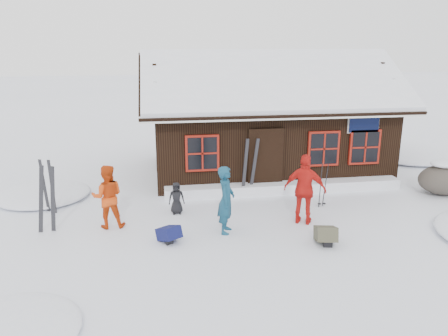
{
  "coord_description": "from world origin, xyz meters",
  "views": [
    {
      "loc": [
        -2.44,
        -10.49,
        4.56
      ],
      "look_at": [
        -0.67,
        0.86,
        1.3
      ],
      "focal_mm": 35.0,
      "sensor_mm": 36.0,
      "label": 1
    }
  ],
  "objects_px": {
    "skier_orange_right": "(305,190)",
    "boulder": "(445,179)",
    "skier_crouched": "(176,198)",
    "ski_poles": "(323,186)",
    "backpack_olive": "(325,237)",
    "skier_teal": "(226,200)",
    "skier_orange_left": "(108,197)",
    "backpack_blue": "(169,236)",
    "ski_pair_left": "(47,200)"
  },
  "relations": [
    {
      "from": "skier_teal",
      "to": "ski_pair_left",
      "type": "relative_size",
      "value": 0.96
    },
    {
      "from": "skier_orange_left",
      "to": "ski_poles",
      "type": "relative_size",
      "value": 1.25
    },
    {
      "from": "skier_teal",
      "to": "ski_pair_left",
      "type": "bearing_deg",
      "value": 98.92
    },
    {
      "from": "skier_teal",
      "to": "boulder",
      "type": "xyz_separation_m",
      "value": [
        7.27,
        1.83,
        -0.36
      ]
    },
    {
      "from": "boulder",
      "to": "ski_poles",
      "type": "height_order",
      "value": "ski_poles"
    },
    {
      "from": "skier_orange_right",
      "to": "backpack_olive",
      "type": "distance_m",
      "value": 1.5
    },
    {
      "from": "ski_poles",
      "to": "backpack_olive",
      "type": "bearing_deg",
      "value": -109.24
    },
    {
      "from": "skier_orange_left",
      "to": "skier_teal",
      "type": "bearing_deg",
      "value": 163.4
    },
    {
      "from": "ski_poles",
      "to": "backpack_blue",
      "type": "xyz_separation_m",
      "value": [
        -4.49,
        -1.71,
        -0.48
      ]
    },
    {
      "from": "ski_poles",
      "to": "backpack_olive",
      "type": "xyz_separation_m",
      "value": [
        -0.83,
        -2.39,
        -0.45
      ]
    },
    {
      "from": "skier_crouched",
      "to": "backpack_olive",
      "type": "distance_m",
      "value": 4.21
    },
    {
      "from": "skier_orange_right",
      "to": "backpack_blue",
      "type": "relative_size",
      "value": 3.43
    },
    {
      "from": "skier_crouched",
      "to": "boulder",
      "type": "xyz_separation_m",
      "value": [
        8.43,
        0.37,
        0.05
      ]
    },
    {
      "from": "skier_orange_right",
      "to": "skier_teal",
      "type": "bearing_deg",
      "value": 33.96
    },
    {
      "from": "skier_orange_right",
      "to": "ski_poles",
      "type": "xyz_separation_m",
      "value": [
        0.94,
        1.11,
        -0.31
      ]
    },
    {
      "from": "skier_teal",
      "to": "boulder",
      "type": "distance_m",
      "value": 7.5
    },
    {
      "from": "skier_orange_left",
      "to": "boulder",
      "type": "xyz_separation_m",
      "value": [
        10.2,
        1.04,
        -0.33
      ]
    },
    {
      "from": "boulder",
      "to": "backpack_blue",
      "type": "xyz_separation_m",
      "value": [
        -8.7,
        -2.18,
        -0.35
      ]
    },
    {
      "from": "skier_teal",
      "to": "ski_poles",
      "type": "bearing_deg",
      "value": -47.97
    },
    {
      "from": "skier_teal",
      "to": "skier_orange_left",
      "type": "distance_m",
      "value": 3.04
    },
    {
      "from": "backpack_blue",
      "to": "ski_poles",
      "type": "bearing_deg",
      "value": -10.97
    },
    {
      "from": "boulder",
      "to": "ski_poles",
      "type": "xyz_separation_m",
      "value": [
        -4.21,
        -0.47,
        0.12
      ]
    },
    {
      "from": "skier_teal",
      "to": "boulder",
      "type": "relative_size",
      "value": 1.01
    },
    {
      "from": "skier_orange_right",
      "to": "ski_poles",
      "type": "distance_m",
      "value": 1.48
    },
    {
      "from": "boulder",
      "to": "backpack_olive",
      "type": "xyz_separation_m",
      "value": [
        -5.05,
        -2.86,
        -0.33
      ]
    },
    {
      "from": "backpack_olive",
      "to": "boulder",
      "type": "bearing_deg",
      "value": 40.6
    },
    {
      "from": "skier_crouched",
      "to": "backpack_blue",
      "type": "xyz_separation_m",
      "value": [
        -0.28,
        -1.81,
        -0.3
      ]
    },
    {
      "from": "backpack_blue",
      "to": "skier_orange_left",
      "type": "bearing_deg",
      "value": 110.92
    },
    {
      "from": "backpack_blue",
      "to": "skier_crouched",
      "type": "bearing_deg",
      "value": 49.47
    },
    {
      "from": "skier_orange_left",
      "to": "ski_pair_left",
      "type": "bearing_deg",
      "value": 1.7
    },
    {
      "from": "backpack_olive",
      "to": "backpack_blue",
      "type": "bearing_deg",
      "value": -179.53
    },
    {
      "from": "skier_orange_left",
      "to": "skier_orange_right",
      "type": "distance_m",
      "value": 5.08
    },
    {
      "from": "skier_orange_left",
      "to": "skier_orange_right",
      "type": "xyz_separation_m",
      "value": [
        5.05,
        -0.54,
        0.11
      ]
    },
    {
      "from": "skier_crouched",
      "to": "backpack_olive",
      "type": "bearing_deg",
      "value": -37.29
    },
    {
      "from": "skier_orange_left",
      "to": "skier_crouched",
      "type": "relative_size",
      "value": 1.83
    },
    {
      "from": "boulder",
      "to": "ski_pair_left",
      "type": "xyz_separation_m",
      "value": [
        -11.65,
        -1.12,
        0.34
      ]
    },
    {
      "from": "ski_pair_left",
      "to": "skier_teal",
      "type": "bearing_deg",
      "value": 0.88
    },
    {
      "from": "ski_poles",
      "to": "skier_orange_left",
      "type": "bearing_deg",
      "value": -174.59
    },
    {
      "from": "skier_crouched",
      "to": "ski_poles",
      "type": "relative_size",
      "value": 0.68
    },
    {
      "from": "skier_crouched",
      "to": "ski_poles",
      "type": "height_order",
      "value": "ski_poles"
    },
    {
      "from": "boulder",
      "to": "backpack_olive",
      "type": "height_order",
      "value": "boulder"
    },
    {
      "from": "skier_crouched",
      "to": "ski_poles",
      "type": "xyz_separation_m",
      "value": [
        4.21,
        -0.1,
        0.17
      ]
    },
    {
      "from": "skier_orange_right",
      "to": "ski_poles",
      "type": "bearing_deg",
      "value": -102.93
    },
    {
      "from": "skier_teal",
      "to": "boulder",
      "type": "height_order",
      "value": "skier_teal"
    },
    {
      "from": "ski_pair_left",
      "to": "backpack_blue",
      "type": "bearing_deg",
      "value": -9.68
    },
    {
      "from": "boulder",
      "to": "backpack_blue",
      "type": "distance_m",
      "value": 8.98
    },
    {
      "from": "skier_teal",
      "to": "skier_crouched",
      "type": "relative_size",
      "value": 1.9
    },
    {
      "from": "skier_orange_right",
      "to": "boulder",
      "type": "xyz_separation_m",
      "value": [
        5.15,
        1.58,
        -0.43
      ]
    },
    {
      "from": "skier_teal",
      "to": "backpack_olive",
      "type": "height_order",
      "value": "skier_teal"
    },
    {
      "from": "skier_teal",
      "to": "skier_orange_left",
      "type": "height_order",
      "value": "skier_teal"
    }
  ]
}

